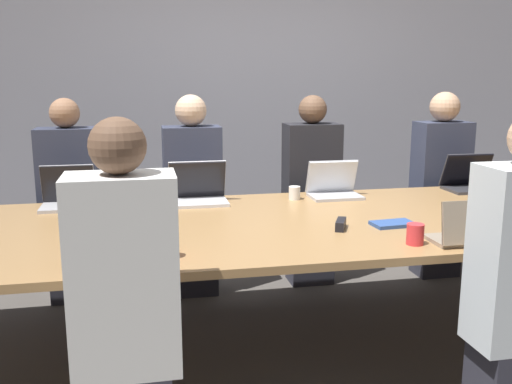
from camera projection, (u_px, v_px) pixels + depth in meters
The scene contains 21 objects.
ground_plane at pixel (320, 343), 3.37m from camera, with size 24.00×24.00×0.00m, color #4C4742.
curtain_wall at pixel (251, 92), 5.14m from camera, with size 12.00×0.06×2.80m.
conference_table at pixel (322, 226), 3.23m from camera, with size 4.70×1.48×0.76m.
laptop_far_right at pixel (469, 179), 4.02m from camera, with size 0.35×0.26×0.26m.
person_far_right at pixel (440, 188), 4.41m from camera, with size 0.40×0.24×1.43m.
cup_far_right at pixel (504, 182), 4.07m from camera, with size 0.07×0.07×0.09m.
laptop_far_center at pixel (333, 186), 3.79m from camera, with size 0.34×0.24×0.24m.
person_far_center at pixel (311, 194), 4.25m from camera, with size 0.40×0.24×1.41m.
cup_far_center at pixel (294, 193), 3.71m from camera, with size 0.07×0.07×0.09m.
laptop_near_left at pixel (109, 246), 2.46m from camera, with size 0.34×0.26×0.26m.
person_near_left at pixel (126, 311), 2.14m from camera, with size 0.40×0.24×1.41m.
cup_near_left at pixel (167, 247), 2.53m from camera, with size 0.09×0.09×0.10m.
laptop_far_left at pixel (68, 195), 3.50m from camera, with size 0.32×0.25×0.26m.
person_far_left at pixel (71, 205), 3.92m from camera, with size 0.40×0.24×1.41m.
cup_far_left at pixel (113, 200), 3.48m from camera, with size 0.09×0.09×0.09m.
laptop_far_midleft at pixel (198, 191), 3.62m from camera, with size 0.36×0.27×0.27m.
person_far_midleft at pixel (193, 199), 4.03m from camera, with size 0.40×0.24×1.42m.
laptop_near_midright at pixel (469, 231), 2.73m from camera, with size 0.34×0.22×0.23m.
cup_near_midright at pixel (415, 234), 2.73m from camera, with size 0.08×0.08×0.10m.
stapler at pixel (341, 224), 3.01m from camera, with size 0.10×0.15×0.05m.
notebook at pixel (393, 224), 3.07m from camera, with size 0.24×0.15×0.02m.
Camera 1 is at (-0.99, -2.99, 1.56)m, focal length 40.00 mm.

